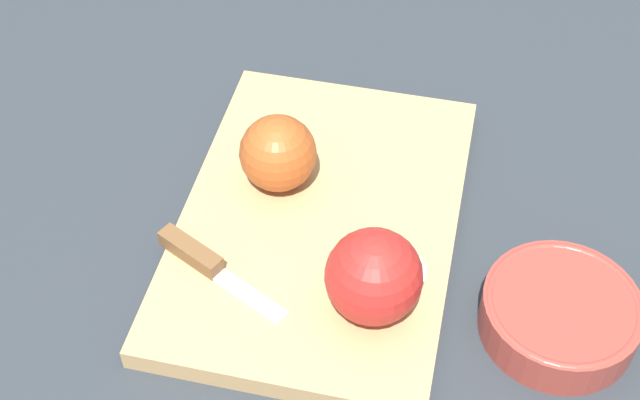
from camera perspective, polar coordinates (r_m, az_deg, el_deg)
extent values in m
plane|color=#282D33|center=(0.90, 0.00, -1.85)|extent=(4.00, 4.00, 0.00)
cube|color=tan|center=(0.89, 0.00, -1.37)|extent=(0.44, 0.34, 0.02)
sphere|color=#AD4C1E|center=(0.88, -2.71, 3.01)|extent=(0.08, 0.08, 0.08)
cylinder|color=beige|center=(0.88, -3.00, 2.76)|extent=(0.02, 0.07, 0.07)
sphere|color=red|center=(0.78, 3.46, -4.91)|extent=(0.09, 0.09, 0.09)
cylinder|color=beige|center=(0.78, 4.02, -4.81)|extent=(0.07, 0.05, 0.08)
cube|color=silver|center=(0.82, -4.48, -6.15)|extent=(0.03, 0.08, 0.00)
cube|color=brown|center=(0.84, -8.27, -3.27)|extent=(0.03, 0.07, 0.02)
cylinder|color=beige|center=(0.83, 4.98, -4.68)|extent=(0.05, 0.05, 0.01)
cylinder|color=#99382D|center=(0.83, 15.07, -7.13)|extent=(0.14, 0.14, 0.04)
torus|color=#99382D|center=(0.82, 15.29, -6.48)|extent=(0.14, 0.14, 0.01)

